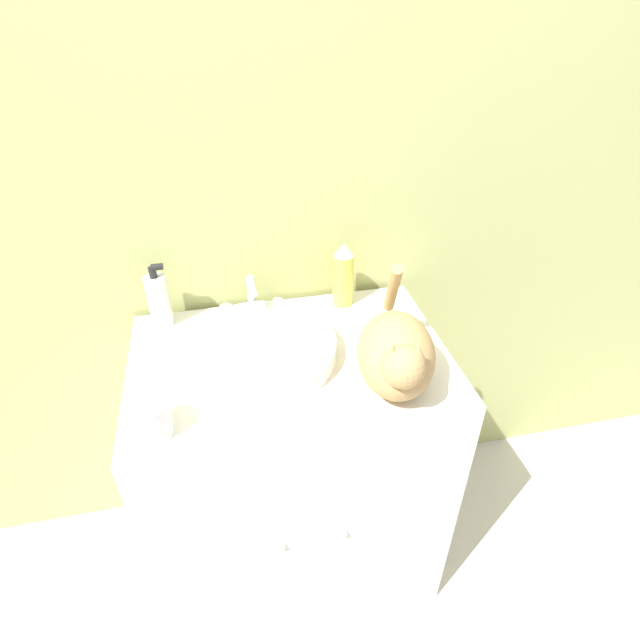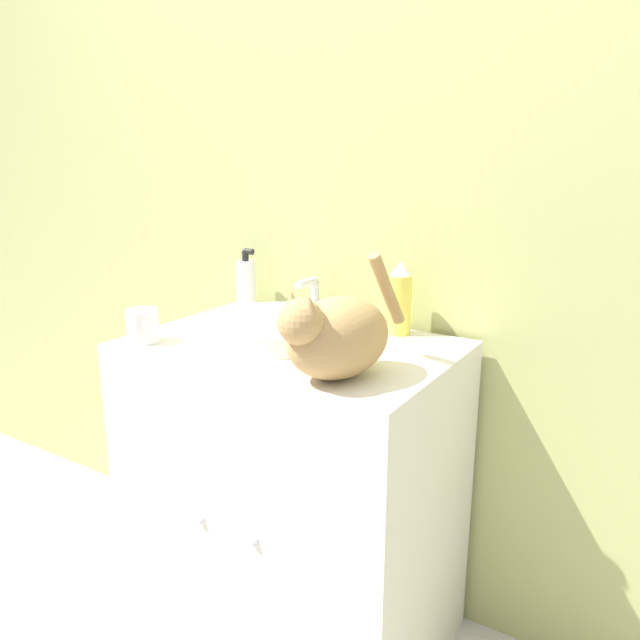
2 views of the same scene
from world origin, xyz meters
TOP-DOWN VIEW (x-y plane):
  - ground_plane at (0.00, 0.00)m, footprint 8.00×8.00m
  - wall_back at (0.00, 0.59)m, footprint 6.00×0.05m
  - vanity_cabinet at (0.00, 0.27)m, footprint 0.81×0.56m
  - sink_basin at (-0.07, 0.29)m, footprint 0.38×0.38m
  - faucet at (-0.07, 0.48)m, footprint 0.18×0.10m
  - cat at (0.22, 0.11)m, footprint 0.23×0.37m
  - soap_bottle at (-0.32, 0.49)m, footprint 0.06×0.06m
  - spray_bottle at (0.19, 0.49)m, footprint 0.06×0.06m
  - cup at (-0.32, 0.08)m, footprint 0.08×0.08m

SIDE VIEW (x-z plane):
  - ground_plane at x=0.00m, z-range 0.00..0.00m
  - vanity_cabinet at x=0.00m, z-range 0.00..0.86m
  - sink_basin at x=-0.07m, z-range 0.86..0.91m
  - cup at x=-0.32m, z-range 0.86..0.94m
  - faucet at x=-0.07m, z-range 0.85..0.98m
  - soap_bottle at x=-0.32m, z-range 0.84..1.03m
  - spray_bottle at x=0.19m, z-range 0.86..1.05m
  - cat at x=0.22m, z-range 0.82..1.08m
  - wall_back at x=0.00m, z-range 0.00..2.50m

